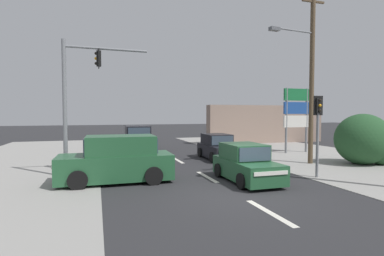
# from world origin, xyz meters

# --- Properties ---
(ground_plane) EXTENTS (140.00, 140.00, 0.00)m
(ground_plane) POSITION_xyz_m (0.00, 0.00, 0.00)
(ground_plane) COLOR #28282B
(lane_dash_near) EXTENTS (0.20, 2.40, 0.01)m
(lane_dash_near) POSITION_xyz_m (0.00, -2.00, 0.00)
(lane_dash_near) COLOR silver
(lane_dash_near) RESTS_ON ground
(lane_dash_mid) EXTENTS (0.20, 2.40, 0.01)m
(lane_dash_mid) POSITION_xyz_m (0.00, 3.00, 0.00)
(lane_dash_mid) COLOR silver
(lane_dash_mid) RESTS_ON ground
(lane_dash_far) EXTENTS (0.20, 2.40, 0.01)m
(lane_dash_far) POSITION_xyz_m (0.00, 8.00, 0.00)
(lane_dash_far) COLOR silver
(lane_dash_far) RESTS_ON ground
(kerb_right_verge) EXTENTS (10.00, 44.00, 0.02)m
(kerb_right_verge) POSITION_xyz_m (9.00, 2.00, 0.01)
(kerb_right_verge) COLOR gray
(kerb_right_verge) RESTS_ON ground
(utility_pole_midground_right) EXTENTS (3.78, 0.57, 10.01)m
(utility_pole_midground_right) POSITION_xyz_m (6.61, 4.54, 5.37)
(utility_pole_midground_right) COLOR brown
(utility_pole_midground_right) RESTS_ON ground
(traffic_signal_mast) EXTENTS (3.69, 0.44, 6.00)m
(traffic_signal_mast) POSITION_xyz_m (-5.38, 4.84, 3.83)
(traffic_signal_mast) COLOR slate
(traffic_signal_mast) RESTS_ON ground
(pedestal_signal_right_kerb) EXTENTS (0.44, 0.29, 3.56)m
(pedestal_signal_right_kerb) POSITION_xyz_m (4.52, 1.41, 2.42)
(pedestal_signal_right_kerb) COLOR slate
(pedestal_signal_right_kerb) RESTS_ON ground
(shopping_plaza_sign) EXTENTS (2.10, 0.16, 4.60)m
(shopping_plaza_sign) POSITION_xyz_m (8.99, 8.80, 2.98)
(shopping_plaza_sign) COLOR slate
(shopping_plaza_sign) RESTS_ON ground
(roadside_bush) EXTENTS (3.18, 2.73, 2.79)m
(roadside_bush) POSITION_xyz_m (9.41, 3.40, 1.31)
(roadside_bush) COLOR #234C28
(roadside_bush) RESTS_ON ground
(shopfront_wall_far) EXTENTS (12.00, 1.00, 3.60)m
(shopfront_wall_far) POSITION_xyz_m (11.00, 16.00, 1.80)
(shopfront_wall_far) COLOR gray
(shopfront_wall_far) RESTS_ON ground
(hatchback_oncoming_mid) EXTENTS (1.85, 3.67, 1.53)m
(hatchback_oncoming_mid) POSITION_xyz_m (2.50, 7.77, 0.70)
(hatchback_oncoming_mid) COLOR black
(hatchback_oncoming_mid) RESTS_ON ground
(hatchback_oncoming_near) EXTENTS (1.81, 3.65, 1.53)m
(hatchback_oncoming_near) POSITION_xyz_m (1.26, 1.78, 0.70)
(hatchback_oncoming_near) COLOR #235633
(hatchback_oncoming_near) RESTS_ON ground
(suv_crossing_left) EXTENTS (2.20, 4.61, 1.90)m
(suv_crossing_left) POSITION_xyz_m (-1.69, 13.42, 0.88)
(suv_crossing_left) COLOR black
(suv_crossing_left) RESTS_ON ground
(suv_kerbside_parked) EXTENTS (4.57, 2.12, 1.90)m
(suv_kerbside_parked) POSITION_xyz_m (-3.83, 3.19, 0.88)
(suv_kerbside_parked) COLOR #235633
(suv_kerbside_parked) RESTS_ON ground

